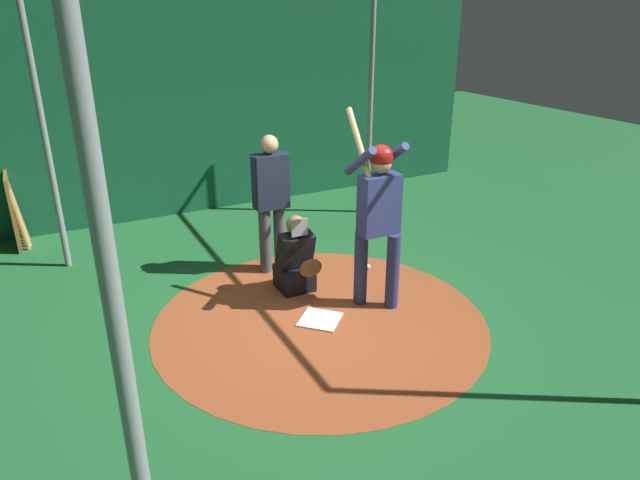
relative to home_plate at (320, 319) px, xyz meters
The scene contains 10 objects.
ground_plane 0.01m from the home_plate, ahead, with size 26.13×26.13×0.00m, color #216633.
dirt_circle 0.01m from the home_plate, ahead, with size 3.61×3.61×0.01m, color #9E4C28.
home_plate is the anchor object (origin of this frame).
batter 1.34m from the home_plate, 92.93° to the left, with size 0.68×0.49×2.19m.
catcher 0.85m from the home_plate, behind, with size 0.58×0.40×0.96m.
umpire 1.72m from the home_plate, behind, with size 0.22×0.49×1.76m.
back_wall 4.56m from the home_plate, behind, with size 0.22×10.13×3.60m.
cage_frame 2.31m from the home_plate, ahead, with size 5.63×4.69×3.38m.
bat_rack 4.89m from the home_plate, 144.27° to the right, with size 0.94×0.18×1.05m.
baseball_0 1.42m from the home_plate, 126.91° to the left, with size 0.07×0.07×0.07m, color white.
Camera 1 is at (4.81, -2.48, 3.20)m, focal length 32.00 mm.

